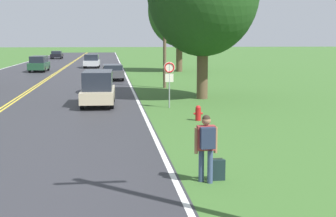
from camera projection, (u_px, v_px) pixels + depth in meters
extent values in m
cylinder|color=#38476B|center=(201.00, 166.00, 12.11)|extent=(0.14, 0.14, 0.85)
cylinder|color=#38476B|center=(210.00, 167.00, 11.98)|extent=(0.14, 0.14, 0.85)
cube|color=#993333|center=(206.00, 138.00, 11.94)|extent=(0.47, 0.21, 0.64)
sphere|color=#936647|center=(206.00, 121.00, 11.87)|extent=(0.23, 0.23, 0.23)
sphere|color=#2D2319|center=(206.00, 119.00, 11.86)|extent=(0.21, 0.21, 0.21)
cylinder|color=#936647|center=(196.00, 141.00, 11.91)|extent=(0.09, 0.09, 0.68)
cylinder|color=#936647|center=(216.00, 140.00, 11.99)|extent=(0.09, 0.09, 0.68)
cube|color=#232D47|center=(208.00, 138.00, 11.75)|extent=(0.38, 0.19, 0.54)
cube|color=#19282D|center=(217.00, 170.00, 12.25)|extent=(0.44, 0.16, 0.55)
cylinder|color=black|center=(217.00, 158.00, 12.20)|extent=(0.31, 0.03, 0.02)
cylinder|color=red|center=(198.00, 115.00, 21.20)|extent=(0.25, 0.25, 0.52)
sphere|color=red|center=(198.00, 108.00, 21.15)|extent=(0.24, 0.24, 0.24)
cylinder|color=red|center=(202.00, 113.00, 21.21)|extent=(0.08, 0.09, 0.09)
cylinder|color=red|center=(194.00, 114.00, 21.17)|extent=(0.08, 0.09, 0.09)
cylinder|color=gray|center=(169.00, 85.00, 24.97)|extent=(0.07, 0.07, 2.41)
cylinder|color=silver|center=(169.00, 68.00, 24.81)|extent=(0.60, 0.02, 0.60)
torus|color=red|center=(169.00, 68.00, 24.79)|extent=(0.55, 0.07, 0.55)
cube|color=silver|center=(169.00, 78.00, 24.89)|extent=(0.44, 0.02, 0.44)
cylinder|color=brown|center=(165.00, 26.00, 34.52)|extent=(0.24, 0.24, 9.15)
cylinder|color=brown|center=(202.00, 69.00, 28.70)|extent=(0.68, 0.68, 3.62)
cylinder|color=brown|center=(179.00, 54.00, 52.36)|extent=(0.70, 0.70, 3.85)
ellipsoid|color=#2D5B23|center=(179.00, 10.00, 51.64)|extent=(6.96, 6.96, 8.01)
cylinder|color=black|center=(112.00, 102.00, 24.70)|extent=(0.22, 0.69, 0.68)
cylinder|color=black|center=(82.00, 103.00, 24.55)|extent=(0.22, 0.69, 0.68)
cylinder|color=black|center=(113.00, 96.00, 27.44)|extent=(0.22, 0.69, 0.68)
cylinder|color=black|center=(86.00, 96.00, 27.30)|extent=(0.22, 0.69, 0.68)
cube|color=#C1B28E|center=(98.00, 94.00, 25.96)|extent=(1.89, 4.55, 0.62)
cube|color=#1E232D|center=(98.00, 80.00, 25.84)|extent=(1.64, 3.19, 1.00)
cylinder|color=black|center=(123.00, 77.00, 40.78)|extent=(0.22, 0.72, 0.72)
cylinder|color=black|center=(104.00, 77.00, 40.52)|extent=(0.22, 0.72, 0.72)
cylinder|color=black|center=(121.00, 75.00, 43.31)|extent=(0.22, 0.72, 0.72)
cylinder|color=black|center=(103.00, 75.00, 43.05)|extent=(0.22, 0.72, 0.72)
cube|color=#47474C|center=(113.00, 73.00, 41.87)|extent=(1.98, 4.24, 0.62)
cube|color=#1E232D|center=(113.00, 67.00, 41.79)|extent=(1.71, 2.98, 0.44)
cylinder|color=black|center=(34.00, 68.00, 53.78)|extent=(0.22, 0.68, 0.67)
cylinder|color=black|center=(48.00, 68.00, 53.93)|extent=(0.22, 0.68, 0.67)
cylinder|color=black|center=(30.00, 70.00, 51.00)|extent=(0.22, 0.68, 0.67)
cylinder|color=black|center=(44.00, 69.00, 51.14)|extent=(0.22, 0.68, 0.67)
cube|color=#1E472D|center=(39.00, 66.00, 52.41)|extent=(1.93, 4.61, 0.74)
cube|color=#1E232D|center=(39.00, 59.00, 52.31)|extent=(1.67, 3.24, 0.71)
cylinder|color=black|center=(98.00, 65.00, 58.26)|extent=(0.22, 0.73, 0.72)
cylinder|color=black|center=(84.00, 66.00, 58.09)|extent=(0.22, 0.73, 0.72)
cylinder|color=black|center=(99.00, 64.00, 60.68)|extent=(0.22, 0.73, 0.72)
cylinder|color=black|center=(86.00, 64.00, 60.52)|extent=(0.22, 0.73, 0.72)
cube|color=silver|center=(92.00, 63.00, 59.35)|extent=(2.02, 4.03, 0.63)
cube|color=#1E232D|center=(92.00, 57.00, 59.24)|extent=(1.75, 2.83, 0.76)
cylinder|color=black|center=(53.00, 57.00, 87.13)|extent=(0.20, 0.69, 0.69)
cylinder|color=black|center=(62.00, 57.00, 87.34)|extent=(0.20, 0.69, 0.69)
cylinder|color=black|center=(51.00, 57.00, 84.43)|extent=(0.20, 0.69, 0.69)
cylinder|color=black|center=(61.00, 57.00, 84.64)|extent=(0.20, 0.69, 0.69)
cube|color=black|center=(57.00, 55.00, 85.84)|extent=(1.93, 4.44, 0.61)
cube|color=#1E232D|center=(57.00, 52.00, 85.59)|extent=(1.70, 2.45, 0.52)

